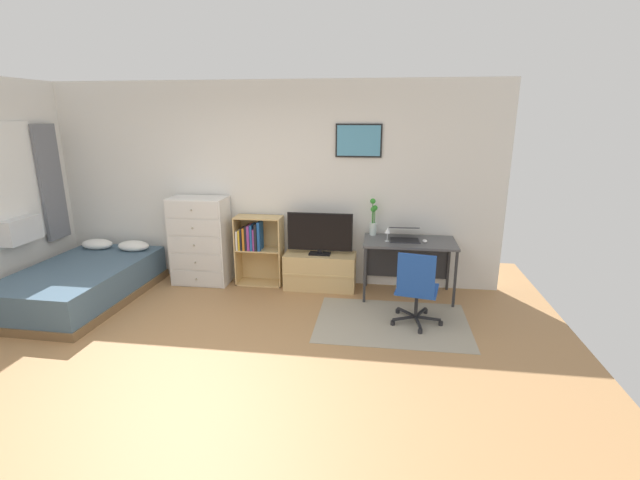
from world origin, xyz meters
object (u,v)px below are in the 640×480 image
(computer_mouse, at_px, (425,241))
(bamboo_vase, at_px, (373,219))
(tv_stand, at_px, (320,271))
(bed, at_px, (83,283))
(television, at_px, (320,234))
(laptop, at_px, (404,234))
(wine_glass, at_px, (388,231))
(office_chair, at_px, (416,287))
(desk, at_px, (409,249))
(bookshelf, at_px, (256,245))
(dresser, at_px, (200,241))

(computer_mouse, xyz_separation_m, bamboo_vase, (-0.65, 0.27, 0.20))
(tv_stand, height_order, bamboo_vase, bamboo_vase)
(bed, relative_size, television, 2.41)
(laptop, xyz_separation_m, wine_glass, (-0.21, -0.12, 0.07))
(bed, distance_m, bamboo_vase, 3.77)
(office_chair, bearing_deg, laptop, 107.75)
(television, height_order, desk, television)
(bed, distance_m, laptop, 4.10)
(computer_mouse, bearing_deg, bamboo_vase, 157.63)
(office_chair, xyz_separation_m, bamboo_vase, (-0.51, 1.08, 0.50))
(bookshelf, bearing_deg, laptop, -3.13)
(laptop, distance_m, wine_glass, 0.26)
(television, distance_m, bamboo_vase, 0.72)
(wine_glass, bearing_deg, bamboo_vase, 123.08)
(bookshelf, distance_m, wine_glass, 1.80)
(tv_stand, xyz_separation_m, laptop, (1.09, -0.06, 0.56))
(computer_mouse, height_order, bamboo_vase, bamboo_vase)
(bookshelf, distance_m, office_chair, 2.32)
(tv_stand, bearing_deg, television, -90.00)
(tv_stand, bearing_deg, bamboo_vase, 8.69)
(dresser, height_order, computer_mouse, dresser)
(dresser, bearing_deg, laptop, -0.89)
(tv_stand, distance_m, office_chair, 1.56)
(television, bearing_deg, laptop, -1.86)
(bed, xyz_separation_m, computer_mouse, (4.24, 0.66, 0.53))
(computer_mouse, bearing_deg, laptop, 157.20)
(wine_glass, bearing_deg, computer_mouse, 2.27)
(laptop, height_order, bamboo_vase, bamboo_vase)
(tv_stand, xyz_separation_m, office_chair, (1.20, -0.97, 0.22))
(office_chair, distance_m, wine_glass, 0.95)
(tv_stand, bearing_deg, computer_mouse, -6.94)
(bookshelf, relative_size, tv_stand, 1.01)
(laptop, bearing_deg, wine_glass, -152.19)
(tv_stand, bearing_deg, desk, -1.87)
(bookshelf, distance_m, tv_stand, 0.94)
(bookshelf, relative_size, wine_glass, 5.28)
(dresser, height_order, bookshelf, dresser)
(laptop, bearing_deg, computer_mouse, -24.93)
(tv_stand, height_order, television, television)
(computer_mouse, relative_size, bamboo_vase, 0.21)
(dresser, distance_m, wine_glass, 2.54)
(laptop, distance_m, computer_mouse, 0.28)
(television, height_order, wine_glass, television)
(television, relative_size, office_chair, 1.00)
(desk, relative_size, office_chair, 1.33)
(bed, distance_m, office_chair, 4.11)
(tv_stand, height_order, office_chair, office_chair)
(bamboo_vase, bearing_deg, bed, -165.54)
(bed, relative_size, computer_mouse, 19.89)
(television, distance_m, office_chair, 1.56)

